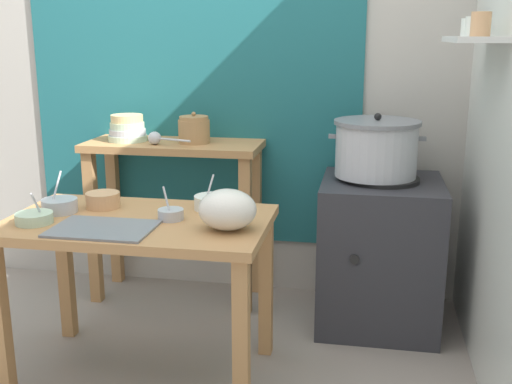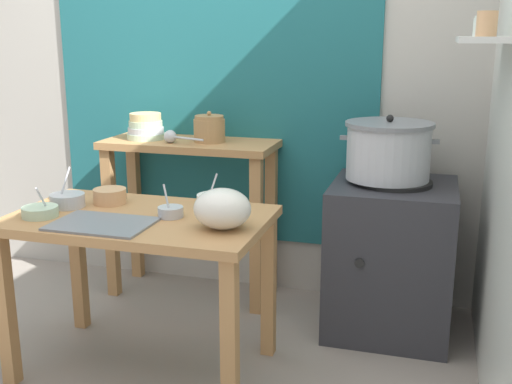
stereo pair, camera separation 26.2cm
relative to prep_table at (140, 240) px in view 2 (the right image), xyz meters
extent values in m
plane|color=gray|center=(0.10, 0.01, -0.61)|extent=(9.00, 9.00, 0.00)
cube|color=#B2ADA3|center=(0.20, 1.11, 0.69)|extent=(4.40, 0.10, 2.60)
cube|color=#1E6066|center=(-0.05, 1.05, 0.74)|extent=(1.90, 0.02, 2.10)
cube|color=silver|center=(1.35, 0.41, 0.84)|extent=(0.20, 0.56, 0.02)
cylinder|color=tan|center=(1.35, 0.27, 0.90)|extent=(0.08, 0.08, 0.09)
cylinder|color=silver|center=(1.35, 0.42, 0.89)|extent=(0.08, 0.08, 0.08)
cylinder|color=silver|center=(1.35, 0.56, 0.89)|extent=(0.07, 0.07, 0.08)
cube|color=#B27F4C|center=(0.00, 0.00, 0.09)|extent=(1.10, 0.66, 0.04)
cube|color=#B27F4C|center=(-0.50, -0.28, -0.27)|extent=(0.06, 0.06, 0.68)
cube|color=#B27F4C|center=(0.50, -0.28, -0.27)|extent=(0.06, 0.06, 0.68)
cube|color=#B27F4C|center=(-0.50, 0.28, -0.27)|extent=(0.06, 0.06, 0.68)
cube|color=#B27F4C|center=(0.50, 0.28, -0.27)|extent=(0.06, 0.06, 0.68)
cube|color=#B27F4C|center=(-0.11, 0.84, 0.27)|extent=(0.96, 0.40, 0.04)
cube|color=#B27F4C|center=(-0.54, 0.69, -0.18)|extent=(0.06, 0.06, 0.86)
cube|color=#B27F4C|center=(0.32, 0.69, -0.18)|extent=(0.06, 0.06, 0.86)
cube|color=#B27F4C|center=(-0.54, 0.99, -0.18)|extent=(0.06, 0.06, 0.86)
cube|color=#B27F4C|center=(0.32, 0.99, -0.18)|extent=(0.06, 0.06, 0.86)
cube|color=#2D2D33|center=(1.02, 0.71, -0.23)|extent=(0.60, 0.60, 0.76)
cylinder|color=black|center=(1.02, 0.71, 0.16)|extent=(0.36, 0.36, 0.02)
cylinder|color=black|center=(0.90, 0.41, -0.16)|extent=(0.04, 0.02, 0.04)
cylinder|color=#B7BABF|center=(0.98, 0.73, 0.30)|extent=(0.40, 0.40, 0.26)
cylinder|color=slate|center=(0.98, 0.73, 0.44)|extent=(0.43, 0.43, 0.02)
sphere|color=black|center=(0.98, 0.73, 0.47)|extent=(0.04, 0.04, 0.04)
cube|color=slate|center=(0.76, 0.73, 0.37)|extent=(0.04, 0.02, 0.02)
cube|color=slate|center=(1.20, 0.73, 0.37)|extent=(0.04, 0.02, 0.02)
cylinder|color=#A37A4C|center=(0.01, 0.84, 0.35)|extent=(0.17, 0.17, 0.12)
cylinder|color=#A37A4C|center=(0.01, 0.84, 0.43)|extent=(0.16, 0.16, 0.02)
sphere|color=#A37A4C|center=(0.01, 0.84, 0.45)|extent=(0.02, 0.02, 0.02)
cylinder|color=#B7D1AD|center=(-0.37, 0.84, 0.31)|extent=(0.21, 0.21, 0.03)
cylinder|color=#B7BABF|center=(-0.37, 0.84, 0.34)|extent=(0.20, 0.20, 0.03)
cylinder|color=#B7D1AD|center=(-0.37, 0.84, 0.38)|extent=(0.19, 0.19, 0.04)
cylinder|color=#E5C684|center=(-0.37, 0.84, 0.41)|extent=(0.17, 0.17, 0.04)
sphere|color=#B7BABF|center=(-0.18, 0.75, 0.33)|extent=(0.07, 0.07, 0.07)
cylinder|color=#B7BABF|center=(-0.06, 0.72, 0.33)|extent=(0.18, 0.07, 0.01)
cube|color=slate|center=(-0.08, -0.17, 0.12)|extent=(0.40, 0.28, 0.01)
ellipsoid|color=silver|center=(0.40, -0.07, 0.19)|extent=(0.23, 0.21, 0.16)
cylinder|color=#B7BABF|center=(-0.37, 0.03, 0.14)|extent=(0.15, 0.15, 0.06)
cylinder|color=brown|center=(-0.37, 0.03, 0.16)|extent=(0.13, 0.13, 0.01)
cylinder|color=#B7BABF|center=(-0.39, 0.04, 0.20)|extent=(0.03, 0.09, 0.17)
cylinder|color=silver|center=(0.27, 0.20, 0.14)|extent=(0.16, 0.16, 0.06)
cylinder|color=#BFB28C|center=(0.27, 0.20, 0.17)|extent=(0.13, 0.13, 0.01)
cylinder|color=#B7BABF|center=(0.25, 0.21, 0.19)|extent=(0.04, 0.08, 0.15)
cylinder|color=tan|center=(-0.22, 0.14, 0.14)|extent=(0.15, 0.15, 0.07)
cylinder|color=brown|center=(-0.22, 0.14, 0.17)|extent=(0.13, 0.13, 0.01)
cylinder|color=#B7D1AD|center=(-0.39, -0.14, 0.13)|extent=(0.15, 0.15, 0.04)
cylinder|color=beige|center=(-0.39, -0.14, 0.15)|extent=(0.13, 0.13, 0.01)
cylinder|color=#B7BABF|center=(-0.37, -0.14, 0.18)|extent=(0.01, 0.09, 0.14)
cylinder|color=#B7BABF|center=(0.14, 0.01, 0.13)|extent=(0.11, 0.11, 0.04)
cylinder|color=#BFB28C|center=(0.14, 0.01, 0.15)|extent=(0.09, 0.09, 0.01)
cylinder|color=#B7BABF|center=(0.13, 0.00, 0.18)|extent=(0.06, 0.05, 0.14)
camera|label=1|loc=(0.94, -2.35, 0.86)|focal=43.42mm
camera|label=2|loc=(1.19, -2.29, 0.86)|focal=43.42mm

